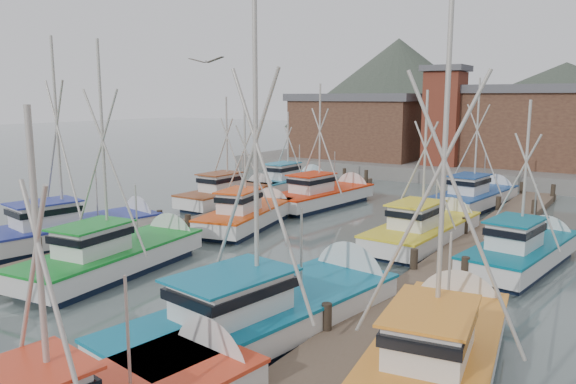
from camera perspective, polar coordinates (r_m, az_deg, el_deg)
The scene contains 20 objects.
ground at distance 21.74m, azimuth -7.52°, elevation -9.46°, with size 260.00×260.00×0.00m, color #51615F.
dock_left at distance 29.15m, azimuth -12.83°, elevation -4.25°, with size 2.30×46.00×1.50m.
dock_right at distance 21.72m, azimuth 14.21°, elevation -9.11°, with size 2.30×46.00×1.50m.
quay at distance 54.60m, azimuth 18.64°, elevation 2.30°, with size 44.00×16.00×1.20m, color slate.
shed_left at distance 56.20m, azimuth 7.34°, elevation 6.75°, with size 12.72×8.48×6.20m.
shed_center at distance 53.10m, azimuth 25.18°, elevation 6.14°, with size 14.84×9.54×6.90m.
lookout_tower at distance 50.95m, azimuth 15.59°, elevation 7.55°, with size 3.60×3.60×8.50m.
distant_hills at distance 140.75m, azimuth 22.51°, elevation 6.01°, with size 175.00×140.00×42.00m.
boat_4 at distance 24.18m, azimuth -16.54°, elevation -6.12°, with size 3.96×9.20×10.01m.
boat_5 at distance 17.43m, azimuth -1.17°, elevation -11.89°, with size 4.79×10.82×10.86m.
boat_6 at distance 29.43m, azimuth -20.48°, elevation -3.53°, with size 4.58×9.79×10.67m.
boat_7 at distance 15.59m, azimuth 15.19°, elevation -14.93°, with size 4.13×9.25×10.43m.
boat_8 at distance 31.10m, azimuth -3.80°, elevation -2.28°, with size 4.14×8.62×7.58m.
boat_9 at distance 28.29m, azimuth 13.99°, elevation -3.74°, with size 3.32×9.05×8.16m.
boat_10 at distance 37.61m, azimuth -5.49°, elevation -0.22°, with size 3.24×8.51×7.78m.
boat_11 at distance 25.80m, azimuth 22.94°, elevation -5.52°, with size 3.61×8.50×7.64m.
boat_12 at distance 37.12m, azimuth 3.84°, elevation -0.33°, with size 3.78×9.38×8.70m.
boat_13 at distance 38.56m, azimuth 18.70°, elevation -0.44°, with size 3.77×9.18×9.02m.
boat_14 at distance 42.85m, azimuth 0.50°, elevation 1.03°, with size 2.84×8.42×6.66m.
gull_far at distance 19.60m, azimuth -8.34°, elevation 13.04°, with size 1.55×0.63×0.24m.
Camera 1 is at (13.49, -15.51, 7.08)m, focal length 35.00 mm.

